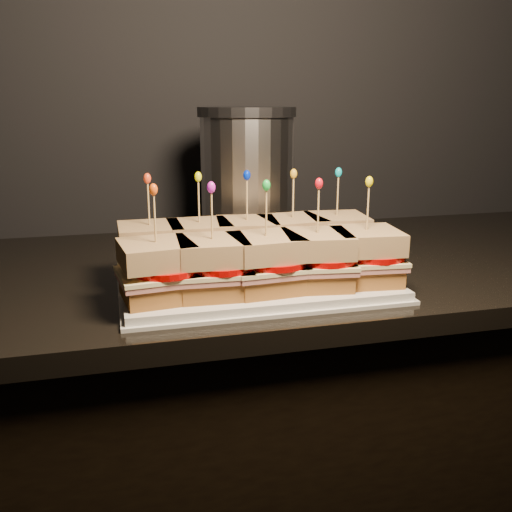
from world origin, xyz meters
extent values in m
cube|color=black|center=(0.00, 2.00, 1.35)|extent=(4.00, 0.04, 2.70)
cube|color=black|center=(0.30, 1.68, 0.41)|extent=(2.45, 0.62, 0.83)
cube|color=black|center=(0.30, 1.68, 0.84)|extent=(2.49, 0.66, 0.03)
cube|color=silver|center=(-0.04, 1.52, 0.87)|extent=(0.42, 0.26, 0.02)
cube|color=silver|center=(-0.04, 1.52, 0.86)|extent=(0.44, 0.27, 0.01)
cube|color=brown|center=(-0.20, 1.58, 0.89)|extent=(0.10, 0.10, 0.03)
cube|color=#BF7166|center=(-0.20, 1.58, 0.91)|extent=(0.11, 0.10, 0.01)
cube|color=#F4E5A4|center=(-0.20, 1.58, 0.92)|extent=(0.11, 0.11, 0.01)
cylinder|color=#B20503|center=(-0.19, 1.58, 0.93)|extent=(0.10, 0.10, 0.01)
cube|color=brown|center=(-0.20, 1.58, 0.95)|extent=(0.10, 0.10, 0.03)
cylinder|color=tan|center=(-0.20, 1.58, 0.99)|extent=(0.00, 0.00, 0.09)
ellipsoid|color=#F0401B|center=(-0.20, 1.58, 1.04)|extent=(0.01, 0.01, 0.02)
cube|color=brown|center=(-0.12, 1.58, 0.89)|extent=(0.10, 0.10, 0.03)
cube|color=#BF7166|center=(-0.12, 1.58, 0.91)|extent=(0.11, 0.10, 0.01)
cube|color=#F4E5A4|center=(-0.12, 1.58, 0.92)|extent=(0.11, 0.11, 0.01)
cylinder|color=#B20503|center=(-0.11, 1.58, 0.93)|extent=(0.10, 0.10, 0.01)
cube|color=brown|center=(-0.12, 1.58, 0.95)|extent=(0.10, 0.10, 0.03)
cylinder|color=tan|center=(-0.12, 1.58, 0.99)|extent=(0.00, 0.00, 0.09)
ellipsoid|color=#E3E707|center=(-0.12, 1.58, 1.04)|extent=(0.01, 0.01, 0.02)
cube|color=brown|center=(-0.04, 1.58, 0.89)|extent=(0.11, 0.11, 0.03)
cube|color=#BF7166|center=(-0.04, 1.58, 0.91)|extent=(0.12, 0.12, 0.01)
cube|color=#F4E5A4|center=(-0.04, 1.58, 0.92)|extent=(0.12, 0.12, 0.01)
cylinder|color=#B20503|center=(-0.03, 1.58, 0.93)|extent=(0.10, 0.10, 0.01)
cube|color=brown|center=(-0.04, 1.58, 0.95)|extent=(0.11, 0.11, 0.03)
cylinder|color=tan|center=(-0.04, 1.58, 0.99)|extent=(0.00, 0.00, 0.09)
ellipsoid|color=#0322D0|center=(-0.04, 1.58, 1.04)|extent=(0.01, 0.01, 0.02)
cube|color=brown|center=(0.04, 1.58, 0.89)|extent=(0.11, 0.11, 0.03)
cube|color=#BF7166|center=(0.04, 1.58, 0.91)|extent=(0.12, 0.11, 0.01)
cube|color=#F4E5A4|center=(0.04, 1.58, 0.92)|extent=(0.12, 0.11, 0.01)
cylinder|color=#B20503|center=(0.05, 1.58, 0.93)|extent=(0.10, 0.10, 0.01)
cube|color=brown|center=(0.04, 1.58, 0.95)|extent=(0.11, 0.11, 0.03)
cylinder|color=tan|center=(0.04, 1.58, 0.99)|extent=(0.00, 0.00, 0.09)
ellipsoid|color=gold|center=(0.04, 1.58, 1.04)|extent=(0.01, 0.01, 0.02)
cube|color=brown|center=(0.12, 1.58, 0.89)|extent=(0.11, 0.11, 0.03)
cube|color=#BF7166|center=(0.12, 1.58, 0.91)|extent=(0.12, 0.11, 0.01)
cube|color=#F4E5A4|center=(0.12, 1.58, 0.92)|extent=(0.12, 0.12, 0.01)
cylinder|color=#B20503|center=(0.13, 1.58, 0.93)|extent=(0.10, 0.10, 0.01)
cube|color=brown|center=(0.12, 1.58, 0.95)|extent=(0.11, 0.11, 0.03)
cylinder|color=tan|center=(0.12, 1.58, 0.99)|extent=(0.00, 0.00, 0.09)
ellipsoid|color=#08A8B8|center=(0.12, 1.58, 1.04)|extent=(0.01, 0.01, 0.02)
cube|color=brown|center=(-0.20, 1.46, 0.89)|extent=(0.11, 0.11, 0.03)
cube|color=#BF7166|center=(-0.20, 1.46, 0.91)|extent=(0.12, 0.12, 0.01)
cube|color=#F4E5A4|center=(-0.20, 1.46, 0.92)|extent=(0.12, 0.12, 0.01)
cylinder|color=#B20503|center=(-0.19, 1.46, 0.93)|extent=(0.10, 0.10, 0.01)
cube|color=brown|center=(-0.20, 1.46, 0.95)|extent=(0.11, 0.11, 0.03)
cylinder|color=tan|center=(-0.20, 1.46, 0.99)|extent=(0.00, 0.00, 0.09)
ellipsoid|color=#E94F10|center=(-0.20, 1.46, 1.04)|extent=(0.01, 0.01, 0.02)
cube|color=brown|center=(-0.12, 1.46, 0.89)|extent=(0.10, 0.10, 0.03)
cube|color=#BF7166|center=(-0.12, 1.46, 0.91)|extent=(0.11, 0.11, 0.01)
cube|color=#F4E5A4|center=(-0.12, 1.46, 0.92)|extent=(0.11, 0.11, 0.01)
cylinder|color=#B20503|center=(-0.11, 1.46, 0.93)|extent=(0.10, 0.10, 0.01)
cube|color=brown|center=(-0.12, 1.46, 0.95)|extent=(0.10, 0.10, 0.03)
cylinder|color=tan|center=(-0.12, 1.46, 0.99)|extent=(0.00, 0.00, 0.09)
ellipsoid|color=#D81CC7|center=(-0.12, 1.46, 1.04)|extent=(0.01, 0.01, 0.02)
cube|color=brown|center=(-0.04, 1.46, 0.89)|extent=(0.11, 0.11, 0.03)
cube|color=#BF7166|center=(-0.04, 1.46, 0.91)|extent=(0.12, 0.11, 0.01)
cube|color=#F4E5A4|center=(-0.04, 1.46, 0.92)|extent=(0.12, 0.11, 0.01)
cylinder|color=#B20503|center=(-0.03, 1.46, 0.93)|extent=(0.10, 0.10, 0.01)
cube|color=brown|center=(-0.04, 1.46, 0.95)|extent=(0.11, 0.11, 0.03)
cylinder|color=tan|center=(-0.04, 1.46, 0.99)|extent=(0.00, 0.00, 0.09)
ellipsoid|color=green|center=(-0.04, 1.46, 1.04)|extent=(0.01, 0.01, 0.02)
cube|color=brown|center=(0.04, 1.46, 0.89)|extent=(0.11, 0.11, 0.03)
cube|color=#BF7166|center=(0.04, 1.46, 0.91)|extent=(0.12, 0.12, 0.01)
cube|color=#F4E5A4|center=(0.04, 1.46, 0.92)|extent=(0.12, 0.12, 0.01)
cylinder|color=#B20503|center=(0.05, 1.46, 0.93)|extent=(0.10, 0.10, 0.01)
cube|color=brown|center=(0.04, 1.46, 0.95)|extent=(0.11, 0.11, 0.03)
cylinder|color=tan|center=(0.04, 1.46, 0.99)|extent=(0.00, 0.00, 0.09)
ellipsoid|color=red|center=(0.04, 1.46, 1.04)|extent=(0.01, 0.01, 0.02)
cube|color=brown|center=(0.12, 1.46, 0.89)|extent=(0.11, 0.11, 0.03)
cube|color=#BF7166|center=(0.12, 1.46, 0.91)|extent=(0.12, 0.11, 0.01)
cube|color=#F4E5A4|center=(0.12, 1.46, 0.92)|extent=(0.12, 0.12, 0.01)
cylinder|color=#B20503|center=(0.13, 1.46, 0.93)|extent=(0.10, 0.10, 0.01)
cube|color=brown|center=(0.12, 1.46, 0.95)|extent=(0.11, 0.11, 0.03)
cylinder|color=tan|center=(0.12, 1.46, 0.99)|extent=(0.00, 0.00, 0.09)
ellipsoid|color=yellow|center=(0.12, 1.46, 1.04)|extent=(0.01, 0.01, 0.02)
cube|color=#262628|center=(0.01, 1.78, 0.88)|extent=(0.25, 0.23, 0.03)
cylinder|color=silver|center=(0.01, 1.78, 1.01)|extent=(0.18, 0.18, 0.24)
cylinder|color=#262628|center=(0.01, 1.78, 1.14)|extent=(0.19, 0.19, 0.02)
camera|label=1|loc=(-0.26, 0.67, 1.16)|focal=40.00mm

